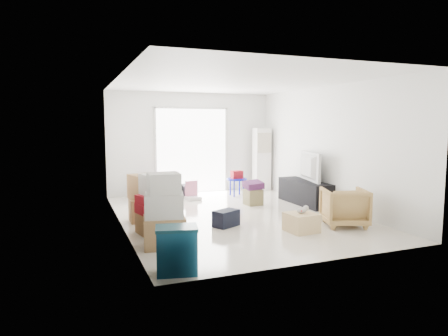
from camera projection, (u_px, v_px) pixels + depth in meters
room_shell at (234, 150)px, 8.03m from camera, size 4.98×6.48×3.18m
sliding_door at (192, 147)px, 10.80m from camera, size 2.10×0.04×2.33m
ac_tower at (262, 159)px, 11.24m from camera, size 0.45×0.30×1.75m
tv_console at (305, 192)px, 9.33m from camera, size 0.49×1.64×0.55m
television at (305, 178)px, 9.29m from camera, size 0.91×1.28×0.15m
sofa at (160, 187)px, 10.11m from camera, size 1.50×0.56×0.57m
pillow_left at (148, 174)px, 9.95m from camera, size 0.44×0.38×0.12m
pillow_right at (168, 173)px, 10.09m from camera, size 0.49×0.45×0.13m
armchair at (344, 205)px, 7.31m from camera, size 0.95×0.92×0.77m
storage_bins at (177, 250)px, 4.97m from camera, size 0.58×0.47×0.60m
box_stack_a at (164, 214)px, 6.03m from camera, size 0.69×0.61×1.13m
box_stack_b at (154, 208)px, 6.77m from camera, size 0.62×0.59×1.03m
box_stack_c at (145, 198)px, 7.68m from camera, size 0.64×0.64×0.90m
loose_box at (156, 208)px, 8.06m from camera, size 0.49×0.49×0.34m
duffel_bag at (226, 218)px, 7.28m from camera, size 0.55×0.46×0.30m
ottoman at (253, 197)px, 9.24m from camera, size 0.37×0.37×0.36m
blanket at (253, 186)px, 9.21m from camera, size 0.41×0.41×0.14m
kids_table at (237, 178)px, 10.38m from camera, size 0.53×0.53×0.66m
toy_walker at (192, 195)px, 9.86m from camera, size 0.39×0.35×0.46m
wood_crate at (301, 222)px, 6.92m from camera, size 0.52×0.52×0.32m
plush_bunny at (303, 210)px, 6.91m from camera, size 0.25×0.14×0.12m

